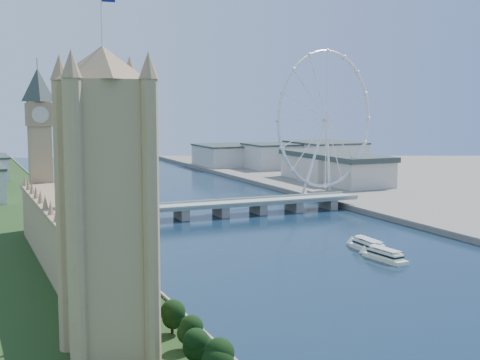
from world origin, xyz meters
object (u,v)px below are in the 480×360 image
victoria_tower (106,194)px  tour_boat_near (368,251)px  tour_boat_far (385,261)px  london_eye (326,120)px

victoria_tower → tour_boat_near: size_ratio=3.42×
victoria_tower → tour_boat_far: bearing=27.0°
tour_boat_near → tour_boat_far: (-4.66, -22.11, 0.00)m
victoria_tower → london_eye: 393.99m
victoria_tower → tour_boat_near: victoria_tower is taller
tour_boat_near → tour_boat_far: size_ratio=1.06×
victoria_tower → tour_boat_far: victoria_tower is taller
tour_boat_near → london_eye: bearing=68.1°
victoria_tower → tour_boat_near: bearing=32.1°
victoria_tower → london_eye: bearing=49.6°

